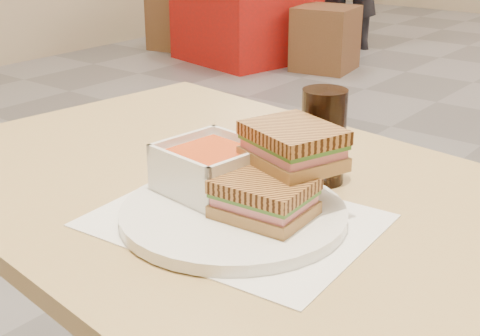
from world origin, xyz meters
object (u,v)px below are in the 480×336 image
Objects in this scene: panini_lower at (264,198)px; cola_glass at (323,137)px; bg_chair_0r at (325,38)px; bg_chair_0l at (177,22)px; plate at (233,214)px; soup_bowl at (212,170)px; bg_table_0 at (246,11)px; main_table at (265,268)px.

cola_glass is (-0.03, 0.18, 0.03)m from panini_lower.
cola_glass is at bearing -58.97° from bg_chair_0r.
bg_chair_0l is at bearing 136.15° from cola_glass.
bg_chair_0l is (-3.46, 3.48, -0.57)m from panini_lower.
plate is 0.64× the size of bg_chair_0r.
cola_glass reaches higher than soup_bowl.
bg_chair_0r is at bearing 119.45° from plate.
panini_lower is 0.18m from cola_glass.
cola_glass is at bearing 97.97° from panini_lower.
panini_lower is (0.04, 0.01, 0.03)m from plate.
plate reaches higher than bg_table_0.
plate is 0.08m from soup_bowl.
bg_chair_0r is (0.68, 0.07, -0.15)m from bg_table_0.
cola_glass is 4.01m from bg_chair_0r.
bg_chair_0r is (-2.02, 3.50, -0.41)m from main_table.
soup_bowl is at bearing -117.79° from cola_glass.
main_table is 0.18m from soup_bowl.
bg_table_0 is (-2.75, 3.51, -0.42)m from panini_lower.
bg_table_0 is at bearing 127.18° from soup_bowl.
bg_chair_0l is (-3.35, 3.46, -0.58)m from soup_bowl.
panini_lower is 0.12× the size of bg_table_0.
panini_lower reaches higher than main_table.
soup_bowl reaches higher than panini_lower.
plate is at bearing -25.88° from soup_bowl.
cola_glass reaches higher than bg_chair_0l.
main_table is 8.95× the size of cola_glass.
panini_lower is (0.05, -0.08, 0.16)m from main_table.
main_table is 1.27× the size of bg_table_0.
bg_chair_0l is at bearing 134.83° from panini_lower.
bg_chair_0l is (-3.41, 3.49, -0.54)m from plate.
plate is 0.20m from cola_glass.
bg_table_0 is (-2.70, 3.43, -0.26)m from main_table.
panini_lower is 0.27× the size of bg_chair_0l.
cola_glass is 0.30× the size of bg_chair_0r.
main_table is 0.15m from plate.
bg_chair_0r is (-2.07, 3.58, -0.56)m from panini_lower.
plate is at bearing -169.94° from panini_lower.
soup_bowl is 0.30× the size of bg_chair_0l.
soup_bowl is (-0.06, -0.05, 0.16)m from main_table.
soup_bowl is 0.18m from cola_glass.
bg_table_0 is at bearing 129.32° from cola_glass.
soup_bowl is (-0.06, 0.03, 0.04)m from plate.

